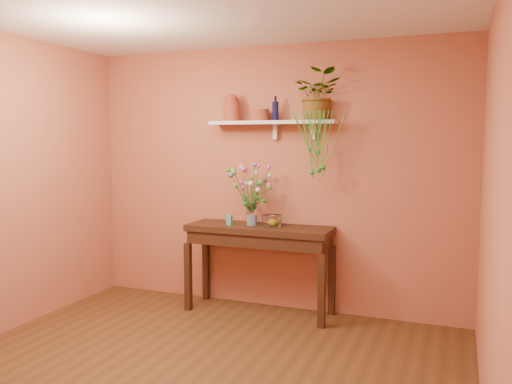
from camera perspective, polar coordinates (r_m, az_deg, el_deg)
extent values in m
cube|color=#AF5F3F|center=(5.42, 1.73, 1.50)|extent=(4.00, 0.04, 2.70)
cube|color=#AF5F3F|center=(3.12, 24.64, -2.21)|extent=(0.04, 4.00, 2.70)
cube|color=#351C11|center=(5.25, 0.34, -4.04)|extent=(1.47, 0.47, 0.06)
cube|color=#351C11|center=(5.27, 0.34, -5.05)|extent=(1.41, 0.43, 0.13)
cube|color=#351C11|center=(5.47, -7.41, -9.13)|extent=(0.06, 0.06, 0.70)
cube|color=#351C11|center=(4.97, 7.18, -10.66)|extent=(0.06, 0.06, 0.70)
cube|color=#351C11|center=(5.82, -5.46, -8.20)|extent=(0.06, 0.06, 0.70)
cube|color=#351C11|center=(5.35, 8.26, -9.47)|extent=(0.06, 0.06, 0.70)
cube|color=white|center=(5.26, 1.79, 7.59)|extent=(1.30, 0.24, 0.04)
cube|color=white|center=(5.35, 2.13, 6.57)|extent=(0.04, 0.05, 0.15)
cube|color=white|center=(5.23, 6.29, 6.55)|extent=(0.04, 0.05, 0.15)
cylinder|color=#A1412A|center=(5.42, -2.68, 8.77)|extent=(0.21, 0.21, 0.20)
sphere|color=#A1412A|center=(5.43, -2.69, 9.96)|extent=(0.13, 0.13, 0.13)
cylinder|color=#A1412A|center=(5.30, 0.43, 8.39)|extent=(0.21, 0.21, 0.12)
cylinder|color=#0D103B|center=(5.27, 2.13, 8.79)|extent=(0.07, 0.07, 0.19)
cylinder|color=#0D103B|center=(5.28, 2.13, 10.11)|extent=(0.03, 0.03, 0.06)
imported|color=#257E27|center=(5.16, 6.81, 10.49)|extent=(0.46, 0.41, 0.49)
cylinder|color=#257E27|center=(5.03, 5.54, 5.33)|extent=(0.25, 0.19, 0.61)
cylinder|color=green|center=(4.98, 7.42, 6.71)|extent=(0.03, 0.06, 0.36)
cylinder|color=green|center=(5.04, 6.08, 6.00)|extent=(0.10, 0.10, 0.49)
cylinder|color=#257E27|center=(5.01, 6.22, 6.54)|extent=(0.07, 0.06, 0.39)
cylinder|color=green|center=(4.95, 7.40, 5.55)|extent=(0.11, 0.09, 0.56)
cylinder|color=green|center=(4.93, 8.44, 5.06)|extent=(0.27, 0.19, 0.65)
cylinder|color=#257E27|center=(5.01, 6.80, 5.95)|extent=(0.04, 0.15, 0.49)
cylinder|color=green|center=(4.98, 5.99, 6.22)|extent=(0.02, 0.13, 0.45)
cylinder|color=green|center=(4.99, 5.58, 5.52)|extent=(0.09, 0.16, 0.57)
cylinder|color=#257E27|center=(4.96, 5.73, 5.06)|extent=(0.04, 0.29, 0.65)
cylinder|color=green|center=(4.97, 6.90, 6.93)|extent=(0.04, 0.12, 0.32)
cylinder|color=green|center=(4.96, 7.05, 6.55)|extent=(0.03, 0.14, 0.39)
cylinder|color=#257E27|center=(5.06, 5.82, 6.68)|extent=(0.08, 0.04, 0.36)
cylinder|color=green|center=(4.96, 6.58, 5.46)|extent=(0.11, 0.25, 0.58)
cylinder|color=green|center=(4.95, 6.77, 6.03)|extent=(0.08, 0.16, 0.48)
cylinder|color=#257E27|center=(4.94, 8.02, 6.38)|extent=(0.12, 0.22, 0.42)
cylinder|color=green|center=(5.01, 5.58, 4.78)|extent=(0.26, 0.07, 0.70)
cylinder|color=green|center=(4.95, 6.80, 5.97)|extent=(0.15, 0.13, 0.49)
sphere|color=#257E27|center=(4.98, 6.85, 2.38)|extent=(0.05, 0.05, 0.05)
sphere|color=#257E27|center=(5.00, 7.28, 2.67)|extent=(0.05, 0.05, 0.05)
sphere|color=#257E27|center=(5.02, 6.77, 4.30)|extent=(0.05, 0.05, 0.05)
sphere|color=#257E27|center=(5.02, 6.09, 2.11)|extent=(0.05, 0.05, 0.05)
cylinder|color=white|center=(5.27, -0.45, -2.43)|extent=(0.11, 0.11, 0.22)
cylinder|color=silver|center=(5.28, -0.45, -3.06)|extent=(0.10, 0.10, 0.11)
cylinder|color=#386B28|center=(5.12, -1.41, -0.11)|extent=(0.07, 0.30, 0.43)
sphere|color=#568F2F|center=(4.98, -2.43, 2.15)|extent=(0.05, 0.05, 0.05)
cylinder|color=#386B28|center=(5.21, -0.51, -0.69)|extent=(0.02, 0.07, 0.30)
sphere|color=silver|center=(5.17, -0.58, 0.92)|extent=(0.06, 0.06, 0.06)
cylinder|color=#386B28|center=(5.19, -0.30, 0.32)|extent=(0.07, 0.09, 0.49)
sphere|color=#5064B0|center=(5.12, -0.15, 2.97)|extent=(0.05, 0.05, 0.05)
cylinder|color=#386B28|center=(5.17, -0.08, 0.29)|extent=(0.12, 0.10, 0.49)
sphere|color=#EA40B5|center=(5.09, 0.30, 2.92)|extent=(0.03, 0.03, 0.03)
cylinder|color=#386B28|center=(5.17, -0.13, -1.04)|extent=(0.11, 0.14, 0.25)
sphere|color=silver|center=(5.08, 0.19, 0.22)|extent=(0.05, 0.05, 0.05)
cylinder|color=#386B28|center=(5.21, -0.09, -0.70)|extent=(0.09, 0.05, 0.30)
sphere|color=#257E27|center=(5.16, 0.28, 0.90)|extent=(0.05, 0.05, 0.05)
cylinder|color=#386B28|center=(5.21, 0.49, -0.90)|extent=(0.19, 0.01, 0.26)
sphere|color=#568F2F|center=(5.16, 1.45, 0.48)|extent=(0.05, 0.05, 0.05)
cylinder|color=#386B28|center=(5.23, -0.01, -0.64)|extent=(0.09, 0.01, 0.30)
sphere|color=silver|center=(5.20, 0.43, 0.99)|extent=(0.04, 0.04, 0.04)
cylinder|color=#386B28|center=(5.24, 0.48, 0.22)|extent=(0.17, 0.06, 0.46)
sphere|color=#EA40B5|center=(5.22, 1.42, 2.73)|extent=(0.04, 0.04, 0.04)
cylinder|color=#386B28|center=(5.25, 0.47, -0.74)|extent=(0.16, 0.07, 0.29)
sphere|color=#EA40B5|center=(5.24, 1.39, 0.79)|extent=(0.05, 0.05, 0.05)
cylinder|color=#386B28|center=(5.28, 0.06, -0.49)|extent=(0.07, 0.10, 0.32)
sphere|color=#568F2F|center=(5.29, 0.57, 1.26)|extent=(0.05, 0.05, 0.05)
cylinder|color=#386B28|center=(5.30, 0.54, -0.20)|extent=(0.13, 0.17, 0.37)
sphere|color=silver|center=(5.33, 1.51, 1.82)|extent=(0.04, 0.04, 0.04)
cylinder|color=#386B28|center=(5.33, 0.23, -0.42)|extent=(0.06, 0.22, 0.33)
sphere|color=#5064B0|center=(5.41, 0.90, 1.38)|extent=(0.04, 0.04, 0.04)
cylinder|color=#386B28|center=(5.32, 0.02, -0.85)|extent=(0.03, 0.17, 0.25)
sphere|color=#EA40B5|center=(5.38, 0.47, 0.53)|extent=(0.04, 0.04, 0.04)
cylinder|color=#386B28|center=(5.29, -0.21, -0.06)|extent=(0.01, 0.12, 0.40)
sphere|color=silver|center=(5.33, 0.03, 2.12)|extent=(0.04, 0.04, 0.04)
cylinder|color=#386B28|center=(5.29, -0.49, -0.64)|extent=(0.05, 0.09, 0.29)
sphere|color=#257E27|center=(5.33, -0.52, 0.95)|extent=(0.04, 0.04, 0.04)
cylinder|color=#386B28|center=(5.29, -0.44, -0.37)|extent=(0.04, 0.10, 0.34)
sphere|color=#568F2F|center=(5.32, -0.42, 1.49)|extent=(0.04, 0.04, 0.04)
cylinder|color=#386B28|center=(5.35, -1.04, 0.29)|extent=(0.19, 0.18, 0.45)
sphere|color=silver|center=(5.45, -1.61, 2.75)|extent=(0.05, 0.05, 0.05)
cylinder|color=#386B28|center=(5.32, -0.94, -0.88)|extent=(0.14, 0.11, 0.24)
sphere|color=#EA40B5|center=(5.38, -1.43, 0.46)|extent=(0.05, 0.05, 0.05)
cylinder|color=#386B28|center=(5.26, -0.90, 0.14)|extent=(0.10, 0.02, 0.44)
sphere|color=#EA40B5|center=(5.27, -1.34, 2.53)|extent=(0.05, 0.05, 0.05)
cylinder|color=#386B28|center=(5.31, -1.76, 0.11)|extent=(0.28, 0.05, 0.43)
sphere|color=#568F2F|center=(5.37, -3.04, 2.43)|extent=(0.05, 0.05, 0.05)
cylinder|color=#386B28|center=(5.27, -1.37, -0.73)|extent=(0.18, 0.02, 0.28)
sphere|color=silver|center=(5.29, -2.28, 0.79)|extent=(0.04, 0.04, 0.04)
cylinder|color=#386B28|center=(5.26, -1.61, -0.19)|extent=(0.21, 0.06, 0.38)
sphere|color=#5064B0|center=(5.26, -2.77, 1.89)|extent=(0.06, 0.06, 0.06)
cylinder|color=#386B28|center=(5.22, -1.01, -0.60)|extent=(0.08, 0.09, 0.31)
sphere|color=#EA40B5|center=(5.19, -1.57, 1.07)|extent=(0.04, 0.04, 0.04)
cylinder|color=#386B28|center=(5.23, -0.76, -0.67)|extent=(0.05, 0.05, 0.30)
sphere|color=silver|center=(5.21, -1.08, 0.94)|extent=(0.04, 0.04, 0.04)
cylinder|color=#386B28|center=(5.20, -1.31, -0.83)|extent=(0.11, 0.16, 0.28)
sphere|color=#257E27|center=(5.14, -2.20, 0.63)|extent=(0.04, 0.04, 0.04)
cylinder|color=#386B28|center=(5.16, -1.46, -0.01)|extent=(0.11, 0.22, 0.44)
sphere|color=#568F2F|center=(5.07, -2.50, 2.33)|extent=(0.06, 0.06, 0.06)
sphere|color=#257E27|center=(5.21, -1.22, -1.31)|extent=(0.05, 0.05, 0.05)
sphere|color=#257E27|center=(5.17, 0.08, -0.68)|extent=(0.05, 0.05, 0.05)
sphere|color=#257E27|center=(5.24, 0.96, -0.99)|extent=(0.05, 0.05, 0.05)
sphere|color=#257E27|center=(5.25, -1.25, -0.81)|extent=(0.05, 0.05, 0.05)
sphere|color=#257E27|center=(5.22, -1.04, -1.34)|extent=(0.05, 0.05, 0.05)
sphere|color=#257E27|center=(5.34, -1.26, -0.69)|extent=(0.05, 0.05, 0.05)
cylinder|color=white|center=(5.20, 1.76, -3.14)|extent=(0.19, 0.19, 0.11)
cylinder|color=white|center=(5.21, 1.75, -3.70)|extent=(0.19, 0.19, 0.01)
sphere|color=yellow|center=(5.21, 1.86, -3.29)|extent=(0.08, 0.08, 0.08)
cube|color=teal|center=(5.29, -2.92, -3.05)|extent=(0.05, 0.04, 0.11)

